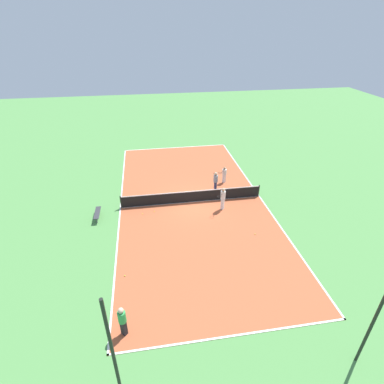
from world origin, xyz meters
name	(u,v)px	position (x,y,z in m)	size (l,w,h in m)	color
ground_plane	(192,202)	(0.00, 0.00, 0.00)	(80.00, 80.00, 0.00)	#518E47
court_surface	(192,202)	(0.00, 0.00, 0.01)	(11.08, 23.26, 0.02)	#B75633
tennis_net	(192,196)	(0.00, 0.00, 0.53)	(10.88, 0.10, 1.01)	black
bench	(97,213)	(7.01, 1.03, 0.39)	(0.36, 1.63, 0.45)	#333338
player_far_white	(224,174)	(-3.25, -2.74, 0.85)	(0.95, 0.82, 1.47)	white
player_near_white	(223,197)	(-2.08, 1.37, 1.06)	(0.87, 0.92, 1.79)	white
player_far_green	(122,320)	(4.81, 10.69, 0.98)	(0.51, 0.51, 1.68)	black
player_baseline_gray	(216,180)	(-2.16, -1.35, 1.02)	(0.45, 0.97, 1.73)	navy
tennis_ball_near_net	(143,214)	(3.84, 1.14, 0.06)	(0.07, 0.07, 0.07)	#CCE033
tennis_ball_midcourt	(255,234)	(-3.47, 4.73, 0.06)	(0.07, 0.07, 0.07)	#CCE033
tennis_ball_far_baseline	(125,276)	(4.93, 7.13, 0.06)	(0.07, 0.07, 0.07)	#CCE033
tennis_ball_left_sideline	(154,211)	(2.98, 0.95, 0.06)	(0.07, 0.07, 0.07)	#CCE033
fence_post_back_left	(376,317)	(-4.79, 13.44, 2.75)	(0.12, 0.12, 5.49)	black
fence_post_back_right	(114,356)	(4.79, 13.44, 2.75)	(0.12, 0.12, 5.49)	black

